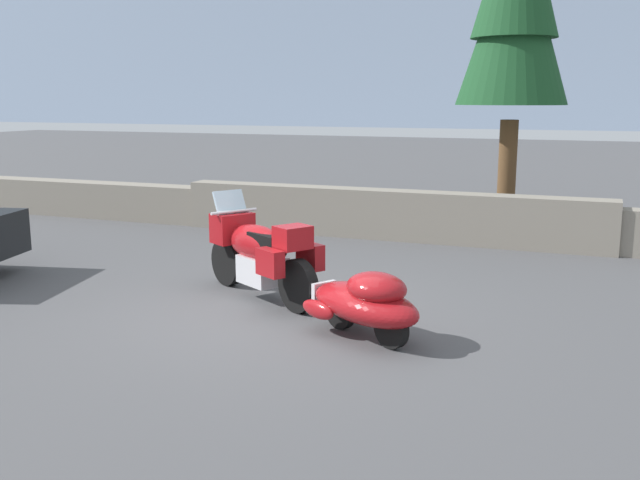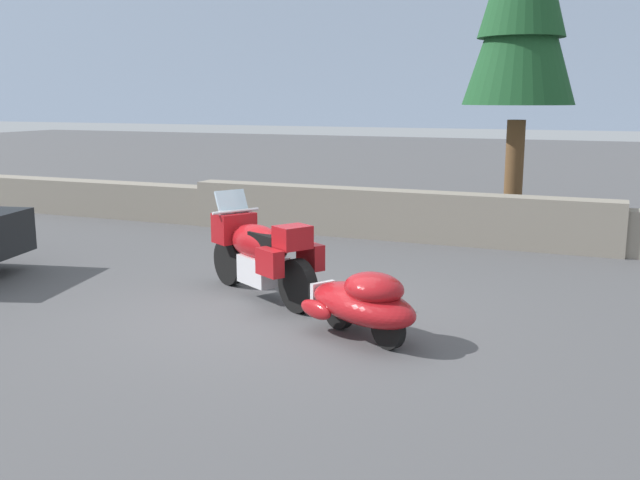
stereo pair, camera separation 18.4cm
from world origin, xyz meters
name	(u,v)px [view 2 (the right image)]	position (x,y,z in m)	size (l,w,h in m)	color
ground_plane	(268,313)	(0.00, 0.00, 0.00)	(80.00, 80.00, 0.00)	#4C4C4F
stone_guard_wall	(363,215)	(-0.57, 5.15, 0.41)	(24.00, 0.62, 0.90)	gray
distant_ridgeline	(595,56)	(0.00, 95.14, 8.00)	(240.00, 80.00, 16.00)	#8C9EB7
touring_motorcycle	(261,251)	(-0.40, 0.61, 0.62)	(2.06, 1.44, 1.33)	black
car_shaped_trailer	(363,302)	(1.37, -0.44, 0.41)	(2.08, 1.44, 0.76)	black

